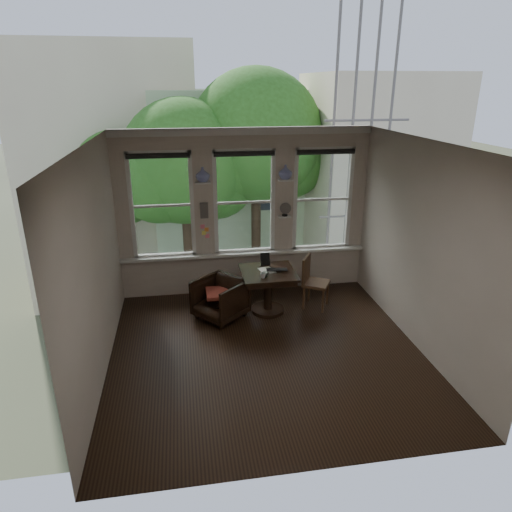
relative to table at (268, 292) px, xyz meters
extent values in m
plane|color=black|center=(-0.26, -1.25, -0.38)|extent=(4.50, 4.50, 0.00)
plane|color=silver|center=(-0.26, -1.25, 2.62)|extent=(4.50, 4.50, 0.00)
plane|color=beige|center=(-0.26, 1.00, 1.12)|extent=(4.50, 0.00, 4.50)
plane|color=beige|center=(-0.26, -3.50, 1.12)|extent=(4.50, 0.00, 4.50)
plane|color=beige|center=(-2.51, -1.25, 1.12)|extent=(0.00, 4.50, 4.50)
plane|color=beige|center=(1.99, -1.25, 1.12)|extent=(0.00, 4.50, 4.50)
cube|color=white|center=(-0.98, 0.90, 1.73)|extent=(0.26, 0.16, 0.03)
cube|color=white|center=(0.47, 0.90, 1.73)|extent=(0.26, 0.16, 0.03)
cube|color=#59544F|center=(-0.98, 0.93, 1.23)|extent=(0.14, 0.06, 0.28)
imported|color=white|center=(-0.98, 0.90, 1.86)|extent=(0.24, 0.24, 0.25)
imported|color=white|center=(0.47, 0.90, 1.86)|extent=(0.24, 0.24, 0.25)
imported|color=black|center=(-0.83, -0.08, -0.03)|extent=(1.05, 1.05, 0.68)
cube|color=maroon|center=(-0.83, -0.08, 0.08)|extent=(0.45, 0.45, 0.06)
imported|color=black|center=(0.14, -0.05, 0.39)|extent=(0.38, 0.27, 0.03)
imported|color=white|center=(-0.13, -0.26, 0.42)|extent=(0.10, 0.10, 0.09)
imported|color=white|center=(-0.09, -0.24, 0.42)|extent=(0.12, 0.12, 0.09)
cube|color=black|center=(0.00, 0.29, 0.48)|extent=(0.16, 0.08, 0.22)
cube|color=silver|center=(-0.02, 0.04, 0.38)|extent=(0.29, 0.35, 0.00)
camera|label=1|loc=(-1.34, -6.92, 3.32)|focal=32.00mm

